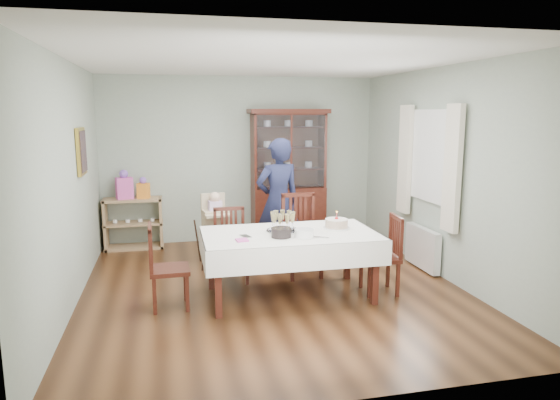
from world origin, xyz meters
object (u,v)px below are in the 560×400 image
object	(u,v)px
china_cabinet	(288,174)
chair_end_right	(381,270)
high_chair	(216,236)
gift_bag_orange	(143,189)
gift_bag_pink	(124,186)
chair_end_left	(168,283)
chair_far_left	(231,260)
sideboard	(134,223)
chair_far_right	(302,252)
dining_table	(290,264)
woman	(278,202)
champagne_tray	(283,225)
birthday_cake	(337,224)

from	to	relation	value
china_cabinet	chair_end_right	bearing A→B (deg)	-79.82
high_chair	gift_bag_orange	bearing A→B (deg)	125.12
china_cabinet	gift_bag_pink	world-z (taller)	china_cabinet
chair_end_left	gift_bag_orange	world-z (taller)	gift_bag_orange
chair_far_left	chair_end_right	distance (m)	1.86
sideboard	chair_far_right	xyz separation A→B (m)	(2.24, -1.86, -0.08)
chair_end_right	china_cabinet	bearing A→B (deg)	-164.22
dining_table	chair_end_left	world-z (taller)	chair_end_left
woman	champagne_tray	xyz separation A→B (m)	(-0.22, -1.25, -0.05)
chair_end_right	gift_bag_orange	distance (m)	3.94
woman	gift_bag_orange	world-z (taller)	woman
woman	gift_bag_pink	distance (m)	2.50
high_chair	dining_table	bearing A→B (deg)	-71.42
chair_far_left	champagne_tray	distance (m)	0.99
chair_far_left	gift_bag_orange	size ratio (longest dim) A/B	2.76
dining_table	woman	size ratio (longest dim) A/B	1.13
chair_far_left	gift_bag_pink	distance (m)	2.46
chair_far_left	gift_bag_orange	bearing A→B (deg)	120.41
woman	high_chair	world-z (taller)	woman
sideboard	chair_end_left	size ratio (longest dim) A/B	0.97
chair_end_right	sideboard	bearing A→B (deg)	-126.52
birthday_cake	gift_bag_pink	distance (m)	3.59
high_chair	gift_bag_orange	world-z (taller)	gift_bag_orange
dining_table	gift_bag_pink	size ratio (longest dim) A/B	4.42
gift_bag_orange	china_cabinet	bearing A→B (deg)	-0.04
chair_far_right	high_chair	distance (m)	1.30
sideboard	chair_end_right	bearing A→B (deg)	-42.13
dining_table	sideboard	world-z (taller)	sideboard
sideboard	chair_end_left	xyz separation A→B (m)	(0.51, -2.62, -0.12)
dining_table	gift_bag_pink	bearing A→B (deg)	127.97
china_cabinet	chair_end_left	xyz separation A→B (m)	(-1.99, -2.60, -0.85)
chair_far_left	gift_bag_pink	world-z (taller)	gift_bag_pink
champagne_tray	china_cabinet	bearing A→B (deg)	74.91
chair_end_left	dining_table	bearing A→B (deg)	-89.73
sideboard	birthday_cake	distance (m)	3.55
chair_far_left	gift_bag_orange	world-z (taller)	gift_bag_orange
sideboard	champagne_tray	world-z (taller)	champagne_tray
high_chair	birthday_cake	xyz separation A→B (m)	(1.31, -1.38, 0.41)
chair_end_right	birthday_cake	size ratio (longest dim) A/B	2.99
chair_far_right	birthday_cake	xyz separation A→B (m)	(0.25, -0.64, 0.50)
gift_bag_pink	high_chair	bearing A→B (deg)	-40.46
champagne_tray	gift_bag_pink	size ratio (longest dim) A/B	0.86
sideboard	woman	bearing A→B (deg)	-31.91
sideboard	champagne_tray	bearing A→B (deg)	-54.10
high_chair	gift_bag_pink	size ratio (longest dim) A/B	2.27
china_cabinet	chair_end_left	bearing A→B (deg)	-127.37
champagne_tray	chair_far_right	bearing A→B (deg)	58.09
sideboard	chair_far_right	distance (m)	2.91
sideboard	birthday_cake	world-z (taller)	birthday_cake
sideboard	chair_end_right	distance (m)	4.02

